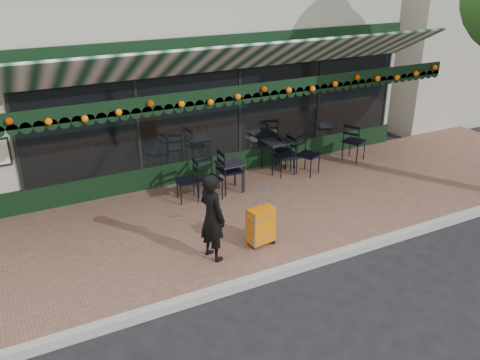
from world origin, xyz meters
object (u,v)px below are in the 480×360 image
chair_b_left (187,181)px  chair_b_right (230,171)px  woman (212,217)px  chair_a_left (284,156)px  cafe_table_b (230,165)px  chair_a_front (308,155)px  chair_a_extra (354,142)px  chair_a_right (285,152)px  cafe_table_a (277,144)px  chair_b_front (210,180)px  suitcase (262,226)px

chair_b_left → chair_b_right: (1.00, -0.01, 0.04)m
woman → chair_a_left: woman is taller
chair_a_left → cafe_table_b: bearing=-81.7°
cafe_table_b → woman: bearing=-122.7°
chair_a_front → chair_b_left: size_ratio=1.06×
chair_a_extra → chair_b_left: chair_a_extra is taller
chair_a_right → chair_a_extra: 1.85m
cafe_table_a → chair_a_extra: bearing=-9.1°
chair_a_right → chair_a_extra: chair_a_extra is taller
chair_b_front → chair_b_right: bearing=2.7°
woman → cafe_table_b: woman is taller
chair_b_left → chair_a_left: bearing=105.0°
chair_a_left → chair_b_right: (-1.54, -0.29, 0.02)m
chair_a_right → chair_a_front: size_ratio=0.85×
cafe_table_b → chair_a_right: size_ratio=0.83×
chair_a_front → chair_a_right: bearing=90.3°
chair_a_left → suitcase: bearing=-39.8°
chair_a_right → chair_b_right: (-1.79, -0.63, 0.08)m
chair_a_right → cafe_table_a: bearing=105.9°
suitcase → chair_a_extra: suitcase is taller
suitcase → chair_a_front: suitcase is taller
chair_a_front → woman: bearing=-171.3°
woman → chair_b_right: (1.46, 2.26, -0.28)m
chair_a_right → chair_b_left: (-2.79, -0.62, 0.04)m
cafe_table_a → cafe_table_b: size_ratio=1.12×
cafe_table_b → chair_a_front: (2.04, -0.00, -0.13)m
cafe_table_a → cafe_table_b: 1.61m
woman → chair_b_front: size_ratio=1.76×
chair_a_front → chair_b_front: 2.61m
cafe_table_a → chair_a_extra: size_ratio=0.76×
woman → chair_b_right: size_ratio=1.60×
chair_b_left → chair_a_right: bearing=111.0°
woman → chair_a_right: bearing=-62.9°
chair_b_left → cafe_table_a: bearing=111.5°
chair_a_left → chair_b_left: (-2.55, -0.29, -0.02)m
suitcase → chair_a_extra: bearing=24.5°
suitcase → chair_b_right: bearing=70.0°
suitcase → cafe_table_a: bearing=47.4°
chair_a_front → chair_b_left: chair_a_front is taller
woman → chair_a_right: (3.26, 2.89, -0.37)m
cafe_table_b → chair_a_front: chair_a_front is taller
chair_a_right → chair_a_extra: bearing=-93.4°
chair_a_left → chair_a_right: 0.42m
woman → chair_b_front: 2.34m
cafe_table_a → chair_a_front: chair_a_front is taller
chair_a_left → chair_b_left: size_ratio=1.04×
suitcase → chair_a_front: (2.58, 2.31, 0.10)m
chair_a_right → chair_b_right: 1.90m
cafe_table_a → chair_b_left: bearing=-166.9°
woman → chair_a_left: bearing=-64.2°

